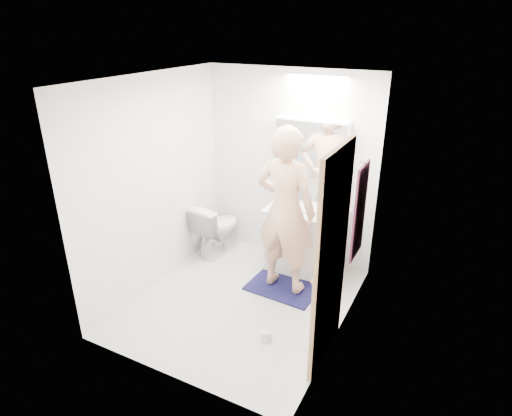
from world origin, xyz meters
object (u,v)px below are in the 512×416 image
Objects in this scene: toilet at (217,228)px; toilet_paper_roll at (266,335)px; soap_bottle_a at (289,192)px; soap_bottle_b at (296,194)px; person at (285,211)px; toothbrush_cup at (332,205)px; vanity_cabinet at (305,241)px; medicine_cabinet at (311,149)px.

toilet reaches higher than toilet_paper_roll.
soap_bottle_b is (0.08, 0.03, -0.02)m from soap_bottle_a.
soap_bottle_b is at bearing -73.42° from person.
person reaches higher than toilet.
toilet_paper_roll is (0.45, -1.56, -0.88)m from soap_bottle_a.
toilet_paper_roll is (1.36, -1.29, -0.31)m from toilet.
toilet is 1.58m from toothbrush_cup.
soap_bottle_a reaches higher than vanity_cabinet.
soap_bottle_a is at bearing 153.37° from vanity_cabinet.
medicine_cabinet is 1.65m from toilet.
person reaches higher than medicine_cabinet.
medicine_cabinet is at bearing 97.48° from toilet_paper_roll.
toothbrush_cup is at bearing -2.40° from soap_bottle_b.
toilet is at bearing -174.56° from vanity_cabinet.
soap_bottle_a is at bearing -66.58° from person.
toothbrush_cup is at bearing -8.86° from medicine_cabinet.
medicine_cabinet reaches higher than soap_bottle_b.
toothbrush_cup is 1.77m from toilet_paper_roll.
medicine_cabinet is 2.18m from toilet_paper_roll.
soap_bottle_b is at bearing -155.21° from toilet.
toilet_paper_roll is at bearing 144.56° from toilet.
vanity_cabinet is at bearing -73.14° from medicine_cabinet.
toothbrush_cup is at bearing -111.73° from person.
toilet_paper_roll is (0.15, -1.41, -0.34)m from vanity_cabinet.
toothbrush_cup is (0.56, 0.01, -0.06)m from soap_bottle_a.
vanity_cabinet is 0.79m from person.
toilet is at bearing 136.41° from toilet_paper_roll.
person is 0.71m from soap_bottle_b.
toilet_paper_roll is at bearing -73.95° from soap_bottle_a.
toilet is 4.04× the size of soap_bottle_b.
soap_bottle_b is 1.84m from toilet_paper_roll.
toothbrush_cup is (0.32, 0.67, -0.12)m from person.
toilet is at bearing -164.13° from medicine_cabinet.
toilet is 0.38× the size of person.
medicine_cabinet reaches higher than toothbrush_cup.
vanity_cabinet is 8.20× the size of toothbrush_cup.
toothbrush_cup reaches higher than toilet.
vanity_cabinet reaches higher than toilet_paper_roll.
medicine_cabinet is 0.62m from soap_bottle_a.
soap_bottle_a is at bearing -178.97° from toothbrush_cup.
medicine_cabinet is 0.47× the size of person.
person is (1.15, -0.40, 0.63)m from toilet.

